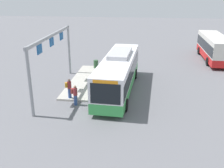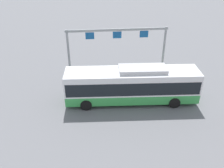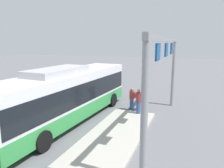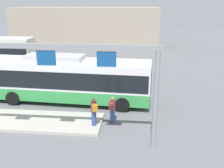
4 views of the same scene
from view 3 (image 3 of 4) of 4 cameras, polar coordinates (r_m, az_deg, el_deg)
The scene contains 6 objects.
ground_plane at distance 14.01m, azimuth -11.33°, elevation -9.61°, with size 120.00×120.00×0.00m, color slate.
platform_curb at distance 10.77m, azimuth -0.97°, elevation -15.46°, with size 10.00×2.80×0.16m, color #B2ADA3.
bus_main at distance 13.48m, azimuth -11.64°, elevation -2.38°, with size 11.94×3.21×3.46m.
person_boarding at distance 14.47m, azimuth 7.20°, elevation -4.43°, with size 0.50×0.60×1.67m.
person_waiting_near at distance 15.61m, azimuth 5.39°, elevation -3.85°, with size 0.41×0.57×1.67m.
platform_sign_gantry at distance 11.84m, azimuth 14.13°, elevation 5.56°, with size 10.71×0.24×5.20m.
Camera 3 is at (-11.05, -7.10, 4.88)m, focal length 34.31 mm.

